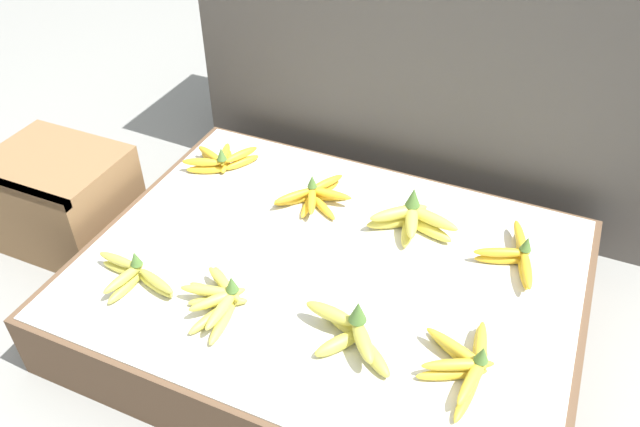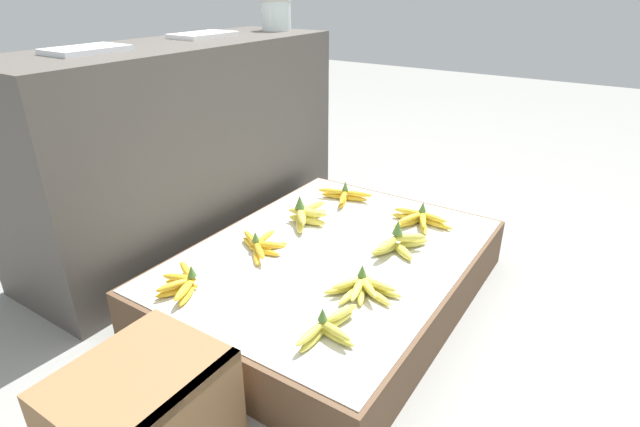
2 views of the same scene
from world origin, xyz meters
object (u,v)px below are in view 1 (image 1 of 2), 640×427
(banana_bunch_middle_left, at_px, (221,160))
(banana_bunch_middle_right, at_px, (517,255))
(banana_bunch_front_right, at_px, (466,363))
(banana_bunch_front_left, at_px, (134,275))
(banana_bunch_front_midright, at_px, (350,332))
(banana_bunch_middle_midleft, at_px, (315,196))
(wooden_crate, at_px, (62,199))
(banana_bunch_front_midleft, at_px, (219,299))
(banana_bunch_middle_midright, at_px, (412,219))

(banana_bunch_middle_left, height_order, banana_bunch_middle_right, banana_bunch_middle_left)
(banana_bunch_front_right, distance_m, banana_bunch_middle_left, 0.92)
(banana_bunch_front_left, distance_m, banana_bunch_front_midright, 0.52)
(banana_bunch_middle_right, bearing_deg, banana_bunch_middle_left, 175.64)
(banana_bunch_front_left, relative_size, banana_bunch_middle_midleft, 1.18)
(banana_bunch_middle_midleft, bearing_deg, wooden_crate, -162.05)
(banana_bunch_front_midleft, height_order, banana_bunch_front_right, same)
(banana_bunch_front_right, height_order, banana_bunch_middle_left, banana_bunch_front_right)
(banana_bunch_front_left, xyz_separation_m, banana_bunch_middle_left, (-0.06, 0.49, -0.00))
(banana_bunch_front_midleft, height_order, banana_bunch_middle_midleft, banana_bunch_front_midleft)
(banana_bunch_front_midright, relative_size, banana_bunch_middle_midright, 0.97)
(wooden_crate, height_order, banana_bunch_front_left, wooden_crate)
(banana_bunch_front_midright, bearing_deg, banana_bunch_front_right, 6.26)
(banana_bunch_middle_midleft, bearing_deg, banana_bunch_middle_left, 172.25)
(banana_bunch_middle_left, bearing_deg, banana_bunch_middle_midright, -4.68)
(wooden_crate, height_order, banana_bunch_middle_right, wooden_crate)
(banana_bunch_front_midright, xyz_separation_m, banana_bunch_middle_right, (0.27, 0.38, -0.01))
(wooden_crate, relative_size, banana_bunch_front_right, 1.40)
(banana_bunch_front_right, xyz_separation_m, banana_bunch_middle_left, (-0.81, 0.42, -0.00))
(banana_bunch_front_midleft, bearing_deg, banana_bunch_front_midright, 4.11)
(banana_bunch_front_left, height_order, banana_bunch_middle_midright, banana_bunch_middle_midright)
(wooden_crate, distance_m, banana_bunch_front_left, 0.49)
(banana_bunch_front_left, bearing_deg, wooden_crate, 152.63)
(wooden_crate, relative_size, banana_bunch_middle_left, 1.95)
(banana_bunch_front_midleft, bearing_deg, banana_bunch_front_left, -175.77)
(banana_bunch_front_midright, xyz_separation_m, banana_bunch_middle_midright, (0.01, 0.40, 0.00))
(banana_bunch_front_midright, height_order, banana_bunch_middle_midright, banana_bunch_middle_midright)
(wooden_crate, bearing_deg, banana_bunch_middle_midright, 12.82)
(banana_bunch_front_right, bearing_deg, wooden_crate, 172.37)
(banana_bunch_front_right, height_order, banana_bunch_middle_midleft, banana_bunch_front_right)
(banana_bunch_front_midleft, relative_size, banana_bunch_middle_left, 1.18)
(wooden_crate, xyz_separation_m, banana_bunch_middle_midleft, (0.68, 0.22, 0.07))
(banana_bunch_front_right, height_order, banana_bunch_middle_midright, banana_bunch_middle_midright)
(banana_bunch_middle_midleft, height_order, banana_bunch_middle_right, banana_bunch_middle_right)
(banana_bunch_middle_midleft, relative_size, banana_bunch_middle_midright, 0.85)
(wooden_crate, height_order, banana_bunch_front_midleft, wooden_crate)
(banana_bunch_middle_midleft, relative_size, banana_bunch_middle_right, 0.85)
(banana_bunch_front_left, xyz_separation_m, banana_bunch_middle_right, (0.79, 0.42, -0.00))
(banana_bunch_front_right, xyz_separation_m, banana_bunch_middle_right, (0.04, 0.36, -0.00))
(banana_bunch_front_midright, distance_m, banana_bunch_middle_right, 0.47)
(banana_bunch_middle_left, xyz_separation_m, banana_bunch_middle_midright, (0.58, -0.05, 0.01))
(banana_bunch_front_midleft, height_order, banana_bunch_middle_left, banana_bunch_front_midleft)
(banana_bunch_front_midleft, xyz_separation_m, banana_bunch_middle_midright, (0.31, 0.42, 0.01))
(banana_bunch_middle_midleft, distance_m, banana_bunch_middle_right, 0.53)
(banana_bunch_front_midright, bearing_deg, wooden_crate, 168.96)
(banana_bunch_front_midleft, bearing_deg, banana_bunch_middle_midleft, 84.57)
(banana_bunch_middle_left, relative_size, banana_bunch_middle_midright, 0.77)
(banana_bunch_front_left, distance_m, banana_bunch_front_right, 0.76)
(banana_bunch_front_left, height_order, banana_bunch_middle_left, banana_bunch_middle_left)
(wooden_crate, distance_m, banana_bunch_front_midright, 0.96)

